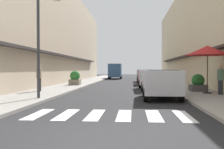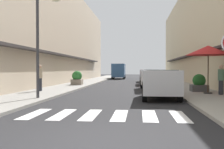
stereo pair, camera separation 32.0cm
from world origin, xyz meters
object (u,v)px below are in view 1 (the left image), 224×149
object	(u,v)px
parked_car_far	(148,75)
pedestrian_walking_near	(39,77)
parked_car_distant	(145,74)
planter_midblock	(198,84)
planter_far	(75,78)
cafe_umbrella	(208,51)
street_lamp	(42,34)
delivery_van	(115,70)
parked_car_mid	(152,77)
parked_car_near	(161,81)
pedestrian_walking_far	(221,79)

from	to	relation	value
parked_car_far	pedestrian_walking_near	world-z (taller)	pedestrian_walking_near
parked_car_distant	pedestrian_walking_near	world-z (taller)	pedestrian_walking_near
planter_midblock	planter_far	bearing A→B (deg)	145.60
parked_car_distant	planter_midblock	world-z (taller)	parked_car_distant
cafe_umbrella	street_lamp	bearing A→B (deg)	-159.61
delivery_van	parked_car_mid	bearing A→B (deg)	-79.40
parked_car_near	cafe_umbrella	size ratio (longest dim) A/B	1.48
parked_car_mid	delivery_van	size ratio (longest dim) A/B	0.83
planter_far	parked_car_distant	bearing A→B (deg)	52.07
delivery_van	cafe_umbrella	xyz separation A→B (m)	(7.04, -26.48, 1.16)
delivery_van	planter_midblock	bearing A→B (deg)	-74.61
delivery_van	cafe_umbrella	size ratio (longest dim) A/B	1.98
pedestrian_walking_near	street_lamp	bearing A→B (deg)	-45.65
delivery_van	cafe_umbrella	bearing A→B (deg)	-75.11
planter_far	parked_car_near	bearing A→B (deg)	-56.19
planter_midblock	parked_car_distant	bearing A→B (deg)	100.23
street_lamp	planter_midblock	world-z (taller)	street_lamp
parked_car_near	pedestrian_walking_near	world-z (taller)	pedestrian_walking_near
delivery_van	planter_far	distance (m)	18.81
pedestrian_walking_far	parked_car_distant	bearing A→B (deg)	-37.28
planter_midblock	planter_far	size ratio (longest dim) A/B	0.87
delivery_van	parked_car_near	bearing A→B (deg)	-81.60
parked_car_near	street_lamp	size ratio (longest dim) A/B	0.81
cafe_umbrella	parked_car_distant	bearing A→B (deg)	99.88
street_lamp	pedestrian_walking_near	size ratio (longest dim) A/B	2.96
parked_car_far	parked_car_mid	bearing A→B (deg)	-90.00
delivery_van	pedestrian_walking_near	world-z (taller)	delivery_van
street_lamp	pedestrian_walking_far	bearing A→B (deg)	15.85
parked_car_near	street_lamp	bearing A→B (deg)	-168.34
parked_car_far	pedestrian_walking_far	size ratio (longest dim) A/B	2.74
parked_car_near	parked_car_far	bearing A→B (deg)	90.00
planter_midblock	pedestrian_walking_near	size ratio (longest dim) A/B	0.65
delivery_van	cafe_umbrella	world-z (taller)	cafe_umbrella
delivery_van	planter_midblock	xyz separation A→B (m)	(6.87, -24.98, -0.81)
pedestrian_walking_near	planter_midblock	bearing A→B (deg)	26.51
parked_car_near	parked_car_distant	world-z (taller)	same
street_lamp	pedestrian_walking_near	world-z (taller)	street_lamp
parked_car_distant	pedestrian_walking_far	size ratio (longest dim) A/B	2.56
delivery_van	planter_far	bearing A→B (deg)	-97.30
delivery_van	planter_far	size ratio (longest dim) A/B	4.37
parked_car_distant	street_lamp	distance (m)	20.44
parked_car_mid	delivery_van	bearing A→B (deg)	100.60
delivery_van	pedestrian_walking_near	distance (m)	25.91
parked_car_far	cafe_umbrella	distance (m)	10.96
parked_car_near	planter_far	xyz separation A→B (m)	(-6.59, 9.84, -0.22)
parked_car_far	delivery_van	size ratio (longest dim) A/B	0.81
parked_car_distant	planter_far	world-z (taller)	parked_car_distant
parked_car_distant	cafe_umbrella	size ratio (longest dim) A/B	1.49
parked_car_near	delivery_van	xyz separation A→B (m)	(-4.20, 28.48, 0.48)
cafe_umbrella	pedestrian_walking_near	world-z (taller)	cafe_umbrella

